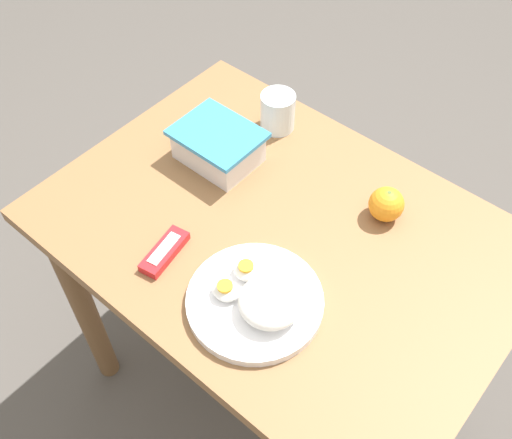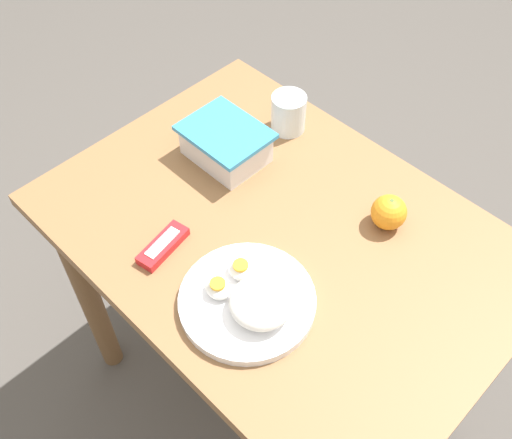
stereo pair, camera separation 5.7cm
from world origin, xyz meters
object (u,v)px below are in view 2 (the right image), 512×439
(food_container, at_px, (226,145))
(orange_fruit, at_px, (389,212))
(rice_plate, at_px, (251,300))
(drinking_glass, at_px, (288,113))
(candy_bar, at_px, (163,246))

(food_container, bearing_deg, orange_fruit, 14.78)
(rice_plate, height_order, drinking_glass, drinking_glass)
(rice_plate, relative_size, drinking_glass, 2.81)
(food_container, bearing_deg, candy_bar, -69.35)
(candy_bar, bearing_deg, orange_fruit, 53.06)
(rice_plate, bearing_deg, food_container, 143.29)
(food_container, bearing_deg, rice_plate, -36.71)
(candy_bar, bearing_deg, drinking_glass, 98.95)
(orange_fruit, height_order, rice_plate, same)
(food_container, distance_m, rice_plate, 0.37)
(food_container, relative_size, drinking_glass, 2.03)
(food_container, height_order, orange_fruit, food_container)
(food_container, xyz_separation_m, drinking_glass, (0.03, 0.16, 0.01))
(candy_bar, relative_size, drinking_glass, 1.36)
(rice_plate, relative_size, candy_bar, 2.06)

